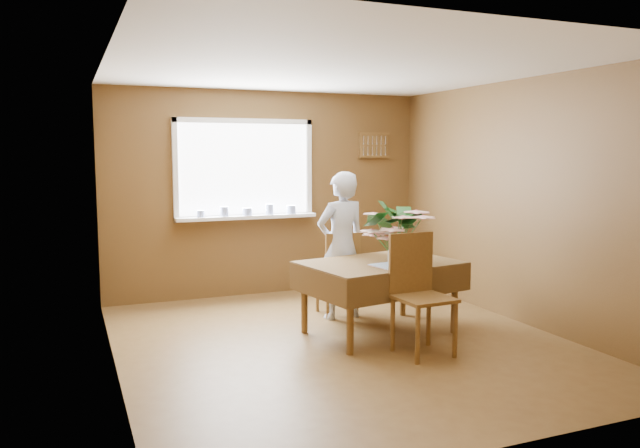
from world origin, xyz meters
name	(u,v)px	position (x,y,z in m)	size (l,w,h in m)	color
floor	(342,343)	(0.00, 0.00, 0.00)	(4.50, 4.50, 0.00)	brown
ceiling	(344,68)	(0.00, 0.00, 2.50)	(4.50, 4.50, 0.00)	white
wall_back	(268,193)	(0.00, 2.25, 1.25)	(4.00, 4.00, 0.00)	brown
wall_front	(505,241)	(0.00, -2.25, 1.25)	(4.00, 4.00, 0.00)	brown
wall_left	(111,217)	(-2.00, 0.00, 1.25)	(4.50, 4.50, 0.00)	brown
wall_right	(520,202)	(2.00, 0.00, 1.25)	(4.50, 4.50, 0.00)	brown
window_assembly	(246,186)	(-0.29, 2.20, 1.35)	(1.72, 0.20, 1.22)	white
spoon_rack	(374,145)	(1.45, 2.22, 1.85)	(0.44, 0.05, 0.33)	brown
dining_table	(380,270)	(0.46, 0.15, 0.62)	(1.60, 1.22, 0.71)	brown
chair_far	(340,270)	(0.37, 0.89, 0.50)	(0.41, 0.41, 0.91)	brown
chair_near	(418,289)	(0.51, -0.48, 0.56)	(0.48, 0.48, 1.05)	brown
seated_woman	(341,245)	(0.35, 0.81, 0.78)	(0.57, 0.37, 1.56)	white
flower_bouquet	(394,231)	(0.50, -0.06, 1.03)	(0.59, 0.59, 0.50)	white
side_plate	(403,255)	(0.84, 0.36, 0.71)	(0.24, 0.24, 0.01)	white
table_knife	(411,262)	(0.69, -0.04, 0.71)	(0.02, 0.22, 0.00)	silver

